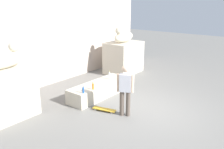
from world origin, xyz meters
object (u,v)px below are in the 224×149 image
Objects in this scene: bottle_orange at (93,86)px; statue_reclining_right at (124,37)px; skater at (125,88)px; skateboard at (104,109)px; bottle_clear at (109,76)px; bottle_blue at (83,90)px.

statue_reclining_right is at bearing 20.88° from bottle_orange.
skater reaches higher than skateboard.
skater is 1.13m from skateboard.
skateboard is 0.95m from bottle_orange.
skateboard is at bearing -146.44° from bottle_clear.
bottle_clear is (1.30, 1.69, -0.25)m from skater.
skater is at bearing -127.51° from bottle_clear.
skateboard is 1.88m from bottle_clear.
statue_reclining_right is 4.24m from bottle_orange.
statue_reclining_right is 1.00× the size of skater.
skateboard is 0.96m from bottle_blue.
skateboard is (-0.18, 0.71, -0.86)m from skater.
statue_reclining_right is 6.31× the size of bottle_blue.
bottle_blue is (-4.26, -1.43, -1.20)m from statue_reclining_right.
skateboard is at bearing -12.95° from skater.
bottle_clear is at bearing 16.42° from statue_reclining_right.
bottle_orange is at bearing -2.40° from bottle_blue.
skater is 6.02× the size of bottle_orange.
bottle_blue is (-0.41, 1.44, -0.28)m from skater.
bottle_blue is at bearing 177.60° from bottle_orange.
statue_reclining_right is 3.04m from bottle_clear.
skater reaches higher than bottle_clear.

